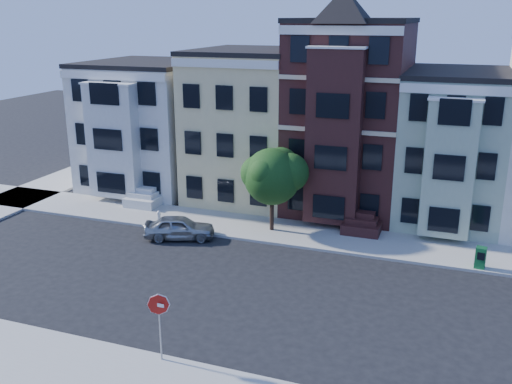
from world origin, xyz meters
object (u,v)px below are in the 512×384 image
at_px(parked_car, 179,227).
at_px(fire_hydrant, 159,219).
at_px(newspaper_box, 480,258).
at_px(stop_sign, 160,323).
at_px(street_tree, 272,180).

distance_m(parked_car, fire_hydrant, 2.55).
relative_size(parked_car, newspaper_box, 3.61).
bearing_deg(stop_sign, parked_car, 114.34).
relative_size(street_tree, stop_sign, 2.02).
relative_size(parked_car, fire_hydrant, 6.00).
bearing_deg(newspaper_box, fire_hydrant, -172.12).
distance_m(newspaper_box, stop_sign, 16.98).
bearing_deg(fire_hydrant, newspaper_box, -0.34).
distance_m(newspaper_box, fire_hydrant, 18.49).
height_order(street_tree, fire_hydrant, street_tree).
bearing_deg(stop_sign, fire_hydrant, 119.72).
bearing_deg(fire_hydrant, stop_sign, -60.53).
bearing_deg(parked_car, street_tree, -78.55).
distance_m(parked_car, newspaper_box, 16.41).
relative_size(street_tree, newspaper_box, 5.49).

